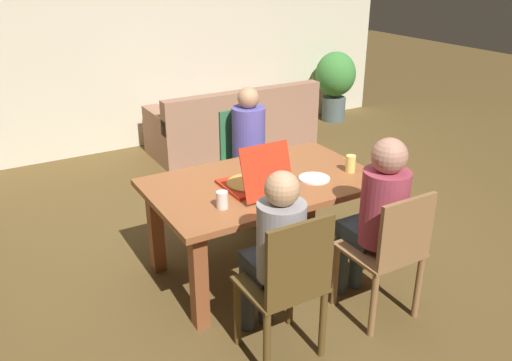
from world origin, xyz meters
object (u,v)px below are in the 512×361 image
(chair_2, at_px, (289,284))
(couch, at_px, (234,127))
(drinking_glass_0, at_px, (222,200))
(person_2, at_px, (275,247))
(plate_1, at_px, (314,178))
(dining_table, at_px, (263,195))
(chair_1, at_px, (244,156))
(drinking_glass_1, at_px, (281,197))
(pizza_box_0, at_px, (253,182))
(person_1, at_px, (252,143))
(potted_plant, at_px, (335,80))
(drinking_glass_2, at_px, (351,164))
(person_0, at_px, (377,211))
(chair_0, at_px, (389,251))
(plate_0, at_px, (256,163))

(chair_2, bearing_deg, couch, 66.83)
(drinking_glass_0, bearing_deg, person_2, -82.28)
(plate_1, xyz_separation_m, drinking_glass_0, (-0.80, -0.08, 0.05))
(dining_table, xyz_separation_m, chair_1, (0.39, 0.99, -0.09))
(plate_1, height_order, drinking_glass_1, drinking_glass_1)
(couch, bearing_deg, pizza_box_0, -115.22)
(dining_table, xyz_separation_m, person_1, (0.39, 0.84, 0.08))
(person_2, xyz_separation_m, potted_plant, (3.31, 3.66, -0.10))
(person_1, distance_m, drinking_glass_2, 1.07)
(plate_1, relative_size, potted_plant, 0.23)
(chair_2, bearing_deg, person_2, 90.00)
(person_0, bearing_deg, drinking_glass_0, 147.75)
(chair_2, bearing_deg, chair_0, 0.26)
(chair_2, relative_size, person_2, 0.82)
(person_2, bearing_deg, person_0, -0.15)
(chair_1, bearing_deg, chair_2, -111.91)
(drinking_glass_0, distance_m, couch, 3.22)
(person_2, bearing_deg, chair_2, -90.00)
(dining_table, xyz_separation_m, person_2, (-0.39, -0.78, 0.08))
(dining_table, distance_m, drinking_glass_1, 0.48)
(chair_1, bearing_deg, chair_0, -90.00)
(pizza_box_0, bearing_deg, person_0, -53.02)
(chair_2, bearing_deg, chair_1, 68.09)
(chair_0, xyz_separation_m, person_2, (-0.78, 0.15, 0.19))
(chair_1, relative_size, pizza_box_0, 1.99)
(person_0, bearing_deg, pizza_box_0, 126.98)
(plate_1, height_order, couch, couch)
(dining_table, height_order, person_1, person_1)
(dining_table, height_order, drinking_glass_0, drinking_glass_0)
(chair_0, xyz_separation_m, drinking_glass_2, (0.27, 0.74, 0.30))
(dining_table, relative_size, plate_0, 6.64)
(chair_1, xyz_separation_m, couch, (0.71, 1.53, -0.25))
(plate_1, distance_m, drinking_glass_0, 0.80)
(couch, bearing_deg, potted_plant, 10.80)
(drinking_glass_1, bearing_deg, person_1, 68.04)
(dining_table, height_order, plate_1, plate_1)
(plate_0, bearing_deg, person_1, 63.23)
(person_2, height_order, plate_1, person_2)
(couch, bearing_deg, drinking_glass_2, -99.15)
(chair_2, height_order, plate_0, chair_2)
(chair_0, xyz_separation_m, drinking_glass_1, (-0.51, 0.50, 0.30))
(plate_1, distance_m, potted_plant, 4.00)
(pizza_box_0, bearing_deg, drinking_glass_2, -7.06)
(drinking_glass_1, bearing_deg, plate_0, 71.69)
(chair_2, bearing_deg, person_1, 66.38)
(couch, bearing_deg, chair_1, -114.72)
(plate_1, xyz_separation_m, drinking_glass_1, (-0.46, -0.26, 0.07))
(person_1, xyz_separation_m, chair_2, (-0.78, -1.77, -0.17))
(chair_0, xyz_separation_m, chair_1, (-0.00, 1.92, 0.02))
(dining_table, bearing_deg, person_2, -116.18)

